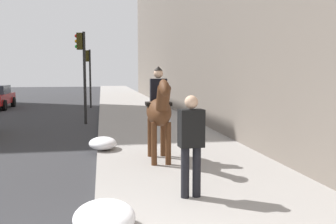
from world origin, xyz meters
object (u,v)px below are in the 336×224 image
at_px(mounted_horse_near, 159,110).
at_px(pedestrian_greeting, 191,139).
at_px(traffic_light_far_curb, 89,69).
at_px(traffic_light_near_curb, 82,63).

height_order(mounted_horse_near, pedestrian_greeting, mounted_horse_near).
xyz_separation_m(mounted_horse_near, traffic_light_far_curb, (15.71, 2.09, 1.14)).
bearing_deg(traffic_light_far_curb, traffic_light_near_curb, 180.00).
distance_m(traffic_light_near_curb, traffic_light_far_curb, 7.88).
relative_size(pedestrian_greeting, traffic_light_near_curb, 0.43).
distance_m(pedestrian_greeting, traffic_light_far_curb, 18.53).
relative_size(mounted_horse_near, pedestrian_greeting, 1.31).
xyz_separation_m(mounted_horse_near, pedestrian_greeting, (-2.63, -0.13, -0.24)).
height_order(pedestrian_greeting, traffic_light_near_curb, traffic_light_near_curb).
distance_m(mounted_horse_near, traffic_light_far_curb, 15.89).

